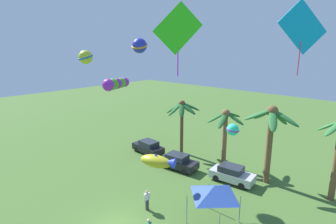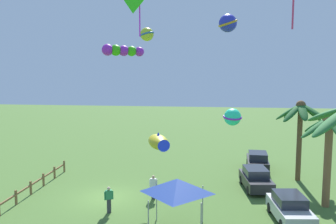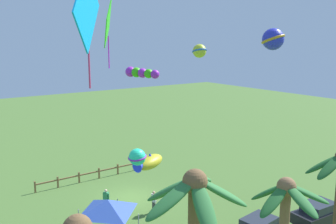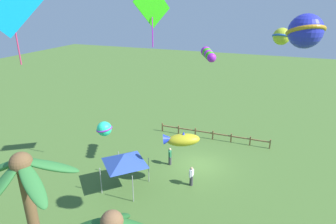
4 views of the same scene
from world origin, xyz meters
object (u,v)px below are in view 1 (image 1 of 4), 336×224
(kite_diamond_5, at_px, (302,28))
(parked_car_1, at_px, (178,162))
(parked_car_0, at_px, (148,147))
(kite_fish_4, at_px, (158,161))
(festival_tent, at_px, (214,191))
(parked_car_2, at_px, (232,174))
(kite_ball_0, at_px, (86,57))
(kite_tube_1, at_px, (116,84))
(palm_tree_1, at_px, (225,124))
(kite_ball_2, at_px, (139,46))
(kite_ball_6, at_px, (233,130))
(spectator_1, at_px, (147,200))
(palm_tree_2, at_px, (182,112))
(kite_diamond_3, at_px, (178,29))
(palm_tree_0, at_px, (271,126))

(kite_diamond_5, bearing_deg, parked_car_1, 179.83)
(parked_car_0, bearing_deg, kite_diamond_5, -2.82)
(kite_fish_4, bearing_deg, festival_tent, 21.96)
(parked_car_2, bearing_deg, kite_ball_0, -128.33)
(parked_car_1, distance_m, kite_tube_1, 12.97)
(palm_tree_1, distance_m, kite_ball_0, 14.82)
(palm_tree_1, height_order, kite_tube_1, kite_tube_1)
(kite_ball_2, xyz_separation_m, kite_diamond_5, (13.42, 2.04, 1.05))
(parked_car_1, distance_m, kite_ball_6, 9.07)
(parked_car_2, bearing_deg, kite_ball_2, -158.40)
(spectator_1, relative_size, kite_ball_6, 1.33)
(palm_tree_1, relative_size, kite_ball_6, 4.94)
(palm_tree_2, distance_m, kite_ball_0, 13.31)
(kite_diamond_5, bearing_deg, kite_ball_2, -171.34)
(parked_car_2, bearing_deg, palm_tree_2, 164.11)
(palm_tree_1, height_order, kite_ball_0, kite_ball_0)
(festival_tent, xyz_separation_m, kite_diamond_3, (-1.44, -2.20, 10.44))
(spectator_1, distance_m, kite_ball_0, 11.61)
(kite_tube_1, relative_size, kite_diamond_5, 0.53)
(kite_ball_2, xyz_separation_m, kite_ball_6, (10.07, -0.05, -5.96))
(palm_tree_2, distance_m, parked_car_0, 5.63)
(spectator_1, bearing_deg, palm_tree_0, 65.03)
(spectator_1, distance_m, kite_diamond_3, 12.48)
(parked_car_2, bearing_deg, kite_tube_1, -105.19)
(parked_car_0, xyz_separation_m, kite_diamond_5, (15.53, -0.76, 12.34))
(parked_car_0, height_order, festival_tent, festival_tent)
(parked_car_0, bearing_deg, spectator_1, -43.56)
(palm_tree_2, bearing_deg, kite_ball_6, -30.59)
(spectator_1, relative_size, kite_fish_4, 0.56)
(spectator_1, bearing_deg, palm_tree_2, 117.14)
(palm_tree_0, bearing_deg, spectator_1, -114.97)
(kite_ball_0, distance_m, kite_diamond_5, 15.09)
(kite_ball_0, height_order, kite_tube_1, kite_ball_0)
(kite_diamond_5, distance_m, kite_ball_6, 8.05)
(palm_tree_0, relative_size, parked_car_1, 1.74)
(parked_car_1, bearing_deg, festival_tent, -33.46)
(palm_tree_2, height_order, kite_diamond_5, kite_diamond_5)
(festival_tent, bearing_deg, kite_ball_6, 98.28)
(palm_tree_1, relative_size, parked_car_1, 1.45)
(parked_car_1, bearing_deg, kite_tube_1, -74.17)
(palm_tree_2, height_order, parked_car_2, palm_tree_2)
(kite_ball_0, distance_m, kite_ball_2, 6.28)
(kite_ball_0, bearing_deg, palm_tree_1, 67.83)
(palm_tree_0, height_order, parked_car_2, palm_tree_0)
(palm_tree_0, distance_m, parked_car_0, 13.84)
(parked_car_0, bearing_deg, palm_tree_2, 45.03)
(palm_tree_1, bearing_deg, kite_ball_2, -134.18)
(kite_tube_1, bearing_deg, festival_tent, 40.23)
(parked_car_0, height_order, parked_car_1, same)
(kite_ball_0, relative_size, kite_ball_2, 0.65)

